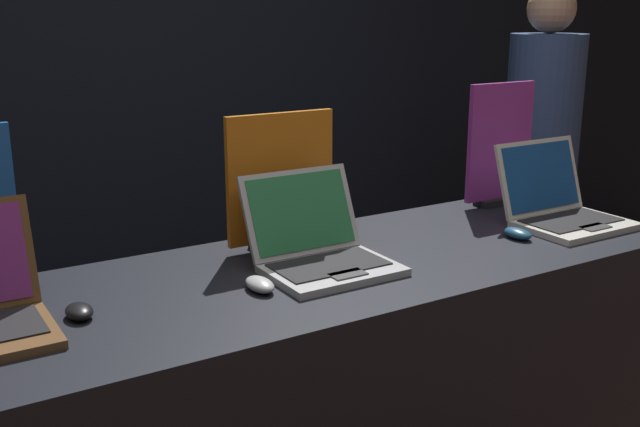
{
  "coord_description": "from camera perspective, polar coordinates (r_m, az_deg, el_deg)",
  "views": [
    {
      "loc": [
        -1.0,
        -1.28,
        1.61
      ],
      "look_at": [
        0.0,
        0.35,
        1.08
      ],
      "focal_mm": 42.0,
      "sensor_mm": 36.0,
      "label": 1
    }
  ],
  "objects": [
    {
      "name": "person_bystander",
      "position": [
        3.49,
        16.31,
        2.86
      ],
      "size": [
        0.33,
        0.33,
        1.71
      ],
      "color": "#282833",
      "rests_on": "ground_plane"
    },
    {
      "name": "laptop_middle",
      "position": [
        2.02,
        0.0,
        -2.54
      ],
      "size": [
        0.34,
        0.34,
        0.24
      ],
      "color": "#B7B7BC",
      "rests_on": "display_counter"
    },
    {
      "name": "mouse_back",
      "position": [
        2.36,
        14.82,
        -1.47
      ],
      "size": [
        0.06,
        0.1,
        0.03
      ],
      "color": "navy",
      "rests_on": "display_counter"
    },
    {
      "name": "wall_back",
      "position": [
        3.48,
        -15.06,
        11.4
      ],
      "size": [
        8.0,
        0.05,
        2.8
      ],
      "color": "black",
      "rests_on": "ground_plane"
    },
    {
      "name": "display_counter",
      "position": [
        2.23,
        -0.05,
        -15.42
      ],
      "size": [
        2.22,
        0.71,
        0.93
      ],
      "color": "black",
      "rests_on": "ground_plane"
    },
    {
      "name": "promo_stand_back",
      "position": [
        2.71,
        13.52,
        4.91
      ],
      "size": [
        0.29,
        0.07,
        0.43
      ],
      "color": "black",
      "rests_on": "display_counter"
    },
    {
      "name": "laptop_back",
      "position": [
        2.55,
        17.9,
        0.58
      ],
      "size": [
        0.35,
        0.33,
        0.26
      ],
      "color": "silver",
      "rests_on": "display_counter"
    },
    {
      "name": "mouse_front",
      "position": [
        1.79,
        -17.87,
        -7.1
      ],
      "size": [
        0.06,
        0.09,
        0.03
      ],
      "color": "black",
      "rests_on": "display_counter"
    },
    {
      "name": "promo_stand_middle",
      "position": [
        2.16,
        -2.97,
        2.23
      ],
      "size": [
        0.34,
        0.07,
        0.39
      ],
      "color": "black",
      "rests_on": "display_counter"
    },
    {
      "name": "mouse_middle",
      "position": [
        1.87,
        -4.61,
        -5.41
      ],
      "size": [
        0.06,
        0.11,
        0.03
      ],
      "color": "#B2B2B7",
      "rests_on": "display_counter"
    }
  ]
}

